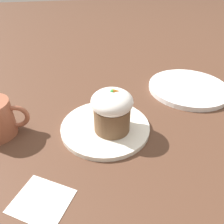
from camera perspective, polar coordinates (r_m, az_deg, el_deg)
ground_plane at (r=0.54m, az=-1.75°, el=-4.39°), size 4.00×4.00×0.00m
dessert_plate at (r=0.54m, az=-1.77°, el=-3.91°), size 0.22×0.22×0.01m
carrot_cake at (r=0.49m, az=0.00°, el=0.57°), size 0.09×0.09×0.11m
spoon at (r=0.53m, az=-2.08°, el=-2.96°), size 0.04×0.12×0.01m
side_plate at (r=0.74m, az=19.29°, el=5.96°), size 0.25×0.25×0.02m
paper_napkin at (r=0.43m, az=-17.91°, el=-21.21°), size 0.12×0.12×0.00m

